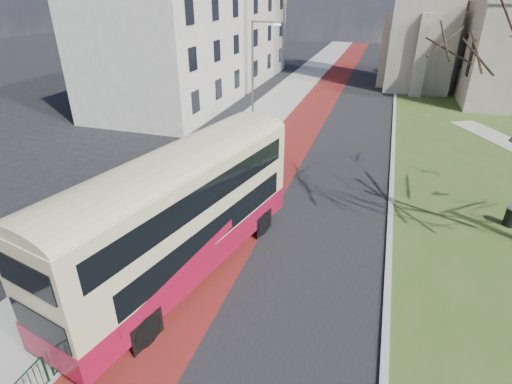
% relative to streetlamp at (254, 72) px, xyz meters
% --- Properties ---
extents(ground, '(160.00, 160.00, 0.00)m').
position_rel_streetlamp_xyz_m(ground, '(4.35, -18.00, -4.59)').
color(ground, black).
rests_on(ground, ground).
extents(road_carriageway, '(9.00, 120.00, 0.01)m').
position_rel_streetlamp_xyz_m(road_carriageway, '(5.85, 2.00, -4.59)').
color(road_carriageway, black).
rests_on(road_carriageway, ground).
extents(bus_lane, '(3.40, 120.00, 0.01)m').
position_rel_streetlamp_xyz_m(bus_lane, '(3.15, 2.00, -4.59)').
color(bus_lane, '#591414').
rests_on(bus_lane, ground).
extents(pavement_west, '(4.00, 120.00, 0.12)m').
position_rel_streetlamp_xyz_m(pavement_west, '(-0.65, 2.00, -4.53)').
color(pavement_west, gray).
rests_on(pavement_west, ground).
extents(kerb_west, '(0.25, 120.00, 0.13)m').
position_rel_streetlamp_xyz_m(kerb_west, '(1.35, 2.00, -4.53)').
color(kerb_west, '#999993').
rests_on(kerb_west, ground).
extents(kerb_east, '(0.25, 80.00, 0.13)m').
position_rel_streetlamp_xyz_m(kerb_east, '(10.45, 4.00, -4.53)').
color(kerb_east, '#999993').
rests_on(kerb_east, ground).
extents(pedestrian_railing, '(0.07, 24.00, 1.12)m').
position_rel_streetlamp_xyz_m(pedestrian_railing, '(1.40, -14.00, -4.04)').
color(pedestrian_railing, '#0C351D').
rests_on(pedestrian_railing, ground).
extents(street_block_near, '(10.30, 14.30, 13.00)m').
position_rel_streetlamp_xyz_m(street_block_near, '(-9.65, 4.00, 1.92)').
color(street_block_near, beige).
rests_on(street_block_near, ground).
extents(street_block_far, '(10.30, 16.30, 11.50)m').
position_rel_streetlamp_xyz_m(street_block_far, '(-9.65, 20.00, 1.17)').
color(street_block_far, '#B6AD9A').
rests_on(street_block_far, ground).
extents(streetlamp, '(2.13, 0.18, 8.00)m').
position_rel_streetlamp_xyz_m(streetlamp, '(0.00, 0.00, 0.00)').
color(streetlamp, gray).
rests_on(streetlamp, pavement_west).
extents(bus, '(5.12, 11.91, 4.85)m').
position_rel_streetlamp_xyz_m(bus, '(2.79, -17.37, -1.83)').
color(bus, maroon).
rests_on(bus, ground).
extents(litter_bin, '(0.77, 0.77, 0.96)m').
position_rel_streetlamp_xyz_m(litter_bin, '(15.80, -9.63, -4.07)').
color(litter_bin, black).
rests_on(litter_bin, grass_green).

